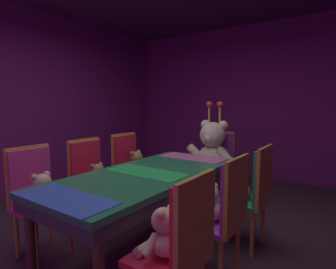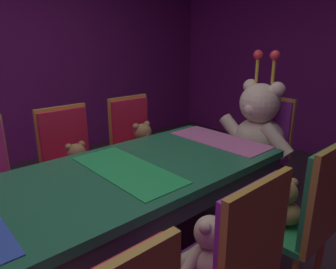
# 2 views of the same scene
# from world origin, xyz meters

# --- Properties ---
(banquet_table) EXTENTS (0.90, 2.02, 0.75)m
(banquet_table) POSITION_xyz_m (0.00, 0.00, 0.65)
(banquet_table) COLOR #26724C
(banquet_table) RESTS_ON ground_plane
(chair_left_1) EXTENTS (0.42, 0.41, 0.98)m
(chair_left_1) POSITION_xyz_m (-0.80, 0.00, 0.60)
(chair_left_1) COLOR red
(chair_left_1) RESTS_ON ground_plane
(teddy_left_1) EXTENTS (0.23, 0.30, 0.28)m
(teddy_left_1) POSITION_xyz_m (-0.66, 0.00, 0.58)
(teddy_left_1) COLOR #9E7247
(teddy_left_1) RESTS_ON chair_left_1
(chair_left_2) EXTENTS (0.42, 0.41, 0.98)m
(chair_left_2) POSITION_xyz_m (-0.82, 0.64, 0.60)
(chair_left_2) COLOR red
(chair_left_2) RESTS_ON ground_plane
(teddy_left_2) EXTENTS (0.26, 0.34, 0.32)m
(teddy_left_2) POSITION_xyz_m (-0.68, 0.64, 0.60)
(teddy_left_2) COLOR #9E7247
(teddy_left_2) RESTS_ON chair_left_2
(chair_right_1) EXTENTS (0.42, 0.41, 0.98)m
(chair_right_1) POSITION_xyz_m (0.80, -0.02, 0.60)
(chair_right_1) COLOR purple
(chair_right_1) RESTS_ON ground_plane
(teddy_right_1) EXTENTS (0.24, 0.31, 0.29)m
(teddy_right_1) POSITION_xyz_m (0.66, -0.02, 0.58)
(teddy_right_1) COLOR beige
(teddy_right_1) RESTS_ON chair_right_1
(chair_right_2) EXTENTS (0.42, 0.41, 0.98)m
(chair_right_2) POSITION_xyz_m (0.82, 0.59, 0.60)
(chair_right_2) COLOR #268C4C
(chair_right_2) RESTS_ON ground_plane
(teddy_right_2) EXTENTS (0.22, 0.28, 0.27)m
(teddy_right_2) POSITION_xyz_m (0.68, 0.59, 0.57)
(teddy_right_2) COLOR #9E7247
(teddy_right_2) RESTS_ON chair_right_2
(throne_chair) EXTENTS (0.41, 0.42, 0.98)m
(throne_chair) POSITION_xyz_m (0.00, 1.54, 0.60)
(throne_chair) COLOR purple
(throne_chair) RESTS_ON ground_plane
(king_teddy_bear) EXTENTS (0.73, 0.56, 0.94)m
(king_teddy_bear) POSITION_xyz_m (0.00, 1.37, 0.76)
(king_teddy_bear) COLOR beige
(king_teddy_bear) RESTS_ON throne_chair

